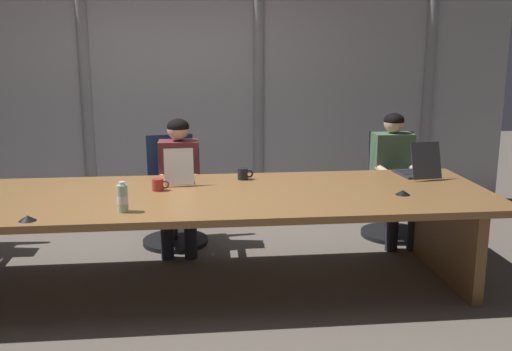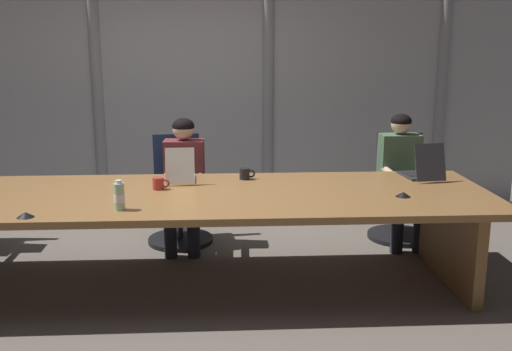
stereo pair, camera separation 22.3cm
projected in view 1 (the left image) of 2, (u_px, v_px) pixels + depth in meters
ground_plane at (176, 288)px, 4.44m from camera, size 14.68×14.68×0.00m
conference_table at (173, 211)px, 4.30m from camera, size 4.73×1.32×0.73m
curtain_backdrop at (177, 91)px, 6.26m from camera, size 7.34×0.17×2.62m
laptop_left_mid at (179, 175)px, 4.64m from camera, size 0.24×0.38×0.29m
laptop_center at (417, 169)px, 4.84m from camera, size 0.29×0.43×0.31m
office_chair_left_mid at (174, 204)px, 5.40m from camera, size 0.60×0.61×0.98m
office_chair_center at (393, 197)px, 5.62m from camera, size 0.60×0.60×0.98m
person_left_mid at (179, 176)px, 5.18m from camera, size 0.37×0.55×1.16m
person_center at (395, 170)px, 5.39m from camera, size 0.37×0.55×1.19m
water_bottle_primary at (122, 198)px, 3.83m from camera, size 0.07×0.07×0.20m
coffee_mug_near at (243, 174)px, 4.74m from camera, size 0.13×0.08×0.09m
coffee_mug_far at (158, 185)px, 4.39m from camera, size 0.13×0.09×0.09m
conference_mic_left_side at (403, 192)px, 4.27m from camera, size 0.11×0.11×0.03m
conference_mic_middle at (27, 218)px, 3.65m from camera, size 0.11×0.11×0.03m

